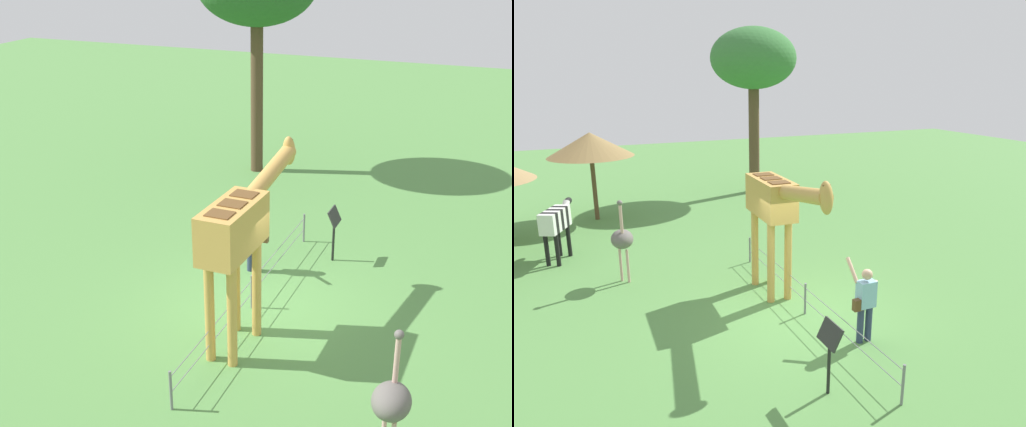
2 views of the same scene
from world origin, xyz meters
TOP-DOWN VIEW (x-y plane):
  - ground_plane at (0.00, 0.00)m, footprint 60.00×60.00m
  - giraffe at (-1.12, -0.06)m, footprint 3.81×0.75m
  - visitor at (1.53, 0.72)m, footprint 0.62×0.58m
  - ostrich at (-3.48, -3.35)m, footprint 0.70×0.56m
  - info_sign at (2.75, -0.80)m, footprint 0.56×0.21m
  - wire_fence at (0.00, 0.17)m, footprint 7.05×0.05m

SIDE VIEW (x-z plane):
  - ground_plane at x=0.00m, z-range 0.00..0.00m
  - wire_fence at x=0.00m, z-range 0.03..0.78m
  - visitor at x=1.53m, z-range 0.05..1.76m
  - info_sign at x=2.75m, z-range 0.29..1.61m
  - ostrich at x=-3.48m, z-range 0.05..2.30m
  - giraffe at x=-1.12m, z-range 0.59..4.00m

